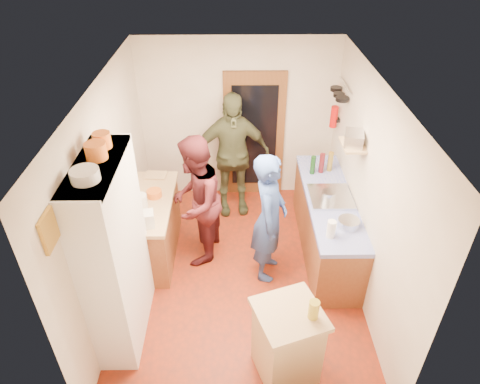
{
  "coord_description": "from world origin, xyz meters",
  "views": [
    {
      "loc": [
        -0.05,
        -4.1,
        4.14
      ],
      "look_at": [
        0.01,
        0.15,
        1.23
      ],
      "focal_mm": 32.0,
      "sensor_mm": 36.0,
      "label": 1
    }
  ],
  "objects_px": {
    "right_counter_base": "(326,225)",
    "person_hob": "(272,220)",
    "hutch_body": "(115,255)",
    "person_left": "(199,200)",
    "island_base": "(287,344)",
    "person_back": "(233,155)"
  },
  "relations": [
    {
      "from": "person_hob",
      "to": "island_base",
      "type": "bearing_deg",
      "value": -166.36
    },
    {
      "from": "person_back",
      "to": "person_left",
      "type": "bearing_deg",
      "value": -119.27
    },
    {
      "from": "hutch_body",
      "to": "person_back",
      "type": "height_order",
      "value": "hutch_body"
    },
    {
      "from": "hutch_body",
      "to": "person_back",
      "type": "distance_m",
      "value": 2.59
    },
    {
      "from": "right_counter_base",
      "to": "person_hob",
      "type": "relative_size",
      "value": 1.24
    },
    {
      "from": "person_left",
      "to": "island_base",
      "type": "bearing_deg",
      "value": 38.41
    },
    {
      "from": "person_back",
      "to": "hutch_body",
      "type": "bearing_deg",
      "value": -124.65
    },
    {
      "from": "right_counter_base",
      "to": "island_base",
      "type": "relative_size",
      "value": 2.56
    },
    {
      "from": "right_counter_base",
      "to": "person_left",
      "type": "xyz_separation_m",
      "value": [
        -1.73,
        -0.07,
        0.49
      ]
    },
    {
      "from": "right_counter_base",
      "to": "person_back",
      "type": "relative_size",
      "value": 1.12
    },
    {
      "from": "hutch_body",
      "to": "person_left",
      "type": "xyz_separation_m",
      "value": [
        0.77,
        1.23,
        -0.19
      ]
    },
    {
      "from": "right_counter_base",
      "to": "person_hob",
      "type": "height_order",
      "value": "person_hob"
    },
    {
      "from": "person_hob",
      "to": "person_back",
      "type": "height_order",
      "value": "person_back"
    },
    {
      "from": "person_left",
      "to": "person_back",
      "type": "bearing_deg",
      "value": 167.75
    },
    {
      "from": "island_base",
      "to": "person_hob",
      "type": "xyz_separation_m",
      "value": [
        -0.06,
        1.45,
        0.46
      ]
    },
    {
      "from": "hutch_body",
      "to": "person_left",
      "type": "bearing_deg",
      "value": 57.86
    },
    {
      "from": "hutch_body",
      "to": "person_left",
      "type": "distance_m",
      "value": 1.47
    },
    {
      "from": "island_base",
      "to": "person_left",
      "type": "relative_size",
      "value": 0.47
    },
    {
      "from": "person_left",
      "to": "person_back",
      "type": "height_order",
      "value": "person_back"
    },
    {
      "from": "right_counter_base",
      "to": "person_back",
      "type": "distance_m",
      "value": 1.72
    },
    {
      "from": "hutch_body",
      "to": "person_hob",
      "type": "xyz_separation_m",
      "value": [
        1.69,
        0.84,
        -0.21
      ]
    },
    {
      "from": "person_left",
      "to": "person_hob",
      "type": "bearing_deg",
      "value": 77.02
    }
  ]
}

